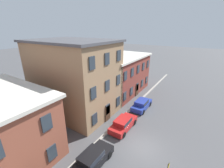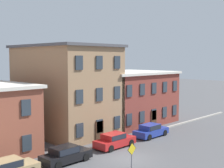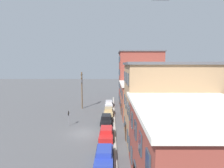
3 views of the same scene
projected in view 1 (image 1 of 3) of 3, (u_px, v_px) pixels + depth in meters
ground_plane at (143, 148)px, 15.62m from camera, size 200.00×200.00×0.00m
kerb_strip at (108, 132)px, 17.87m from camera, size 56.00×0.36×0.16m
apartment_far at (75, 77)px, 21.40m from camera, size 8.62×11.79×10.32m
apartment_annex at (115, 73)px, 29.02m from camera, size 12.40×9.92×7.01m
car_black at (92, 159)px, 13.38m from camera, size 4.40×1.92×1.43m
car_red at (123, 123)px, 18.37m from camera, size 4.40×1.92×1.43m
car_blue at (142, 104)px, 23.01m from camera, size 4.40×1.92×1.43m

